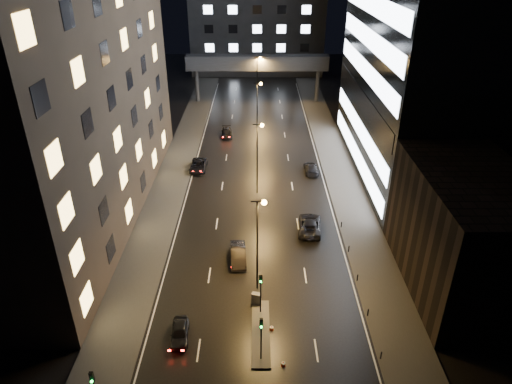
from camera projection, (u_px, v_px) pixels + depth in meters
ground at (257, 157)px, 73.87m from camera, size 160.00×160.00×0.00m
sidewalk_left at (175, 170)px, 69.46m from camera, size 5.00×110.00×0.15m
sidewalk_right at (339, 171)px, 69.42m from camera, size 5.00×110.00×0.15m
building_left at (54, 51)px, 50.31m from camera, size 15.00×48.00×40.00m
building_right_low at (466, 233)px, 43.72m from camera, size 10.00×18.00×12.00m
building_right_glass at (448, 13)px, 59.59m from camera, size 20.00×36.00×45.00m
building_far at (257, 23)px, 118.90m from camera, size 34.00×14.00×25.00m
skybridge at (257, 63)px, 96.27m from camera, size 30.00×3.00×10.00m
median_island at (261, 332)px, 40.42m from camera, size 1.60×8.00×0.15m
traffic_signal_near at (261, 287)px, 41.18m from camera, size 0.28×0.34×4.40m
traffic_signal_far at (261, 333)px, 36.34m from camera, size 0.28×0.34×4.40m
bollard_row at (362, 295)px, 44.18m from camera, size 0.12×25.12×0.90m
streetlight_near at (259, 234)px, 42.64m from camera, size 1.45×0.50×10.15m
streetlight_mid_a at (258, 150)px, 60.22m from camera, size 1.45×0.50×10.15m
streetlight_mid_b at (258, 104)px, 77.80m from camera, size 1.45×0.50×10.15m
streetlight_far at (258, 74)px, 95.39m from camera, size 1.45×0.50×10.15m
car_away_a at (180, 332)px, 39.64m from camera, size 1.80×3.84×1.27m
car_away_b at (238, 255)px, 49.39m from camera, size 1.96×4.77×1.54m
car_away_c at (198, 166)px, 69.51m from camera, size 2.45×5.15×1.42m
car_away_d at (227, 133)px, 81.68m from camera, size 2.26×4.73×1.33m
car_toward_a at (310, 225)px, 54.63m from camera, size 3.20×5.91×1.57m
car_toward_b at (311, 168)px, 68.69m from camera, size 1.97×4.74×1.37m
utility_cabinet at (256, 298)px, 43.37m from camera, size 0.97×0.71×1.13m
cone_a at (272, 328)px, 40.67m from camera, size 0.43×0.43×0.45m
cone_b at (283, 364)px, 37.16m from camera, size 0.52×0.52×0.50m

